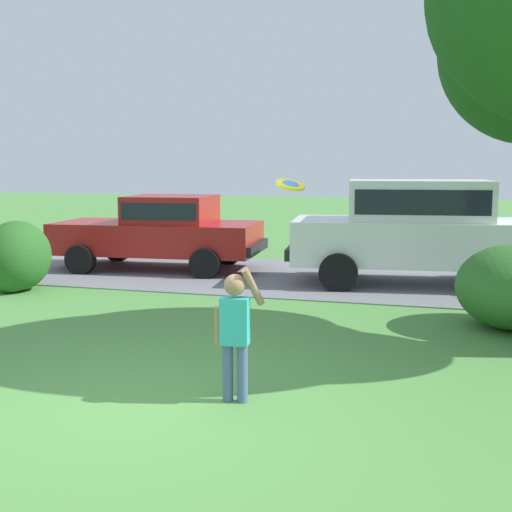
% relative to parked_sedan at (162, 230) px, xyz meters
% --- Properties ---
extents(ground_plane, '(80.00, 80.00, 0.00)m').
position_rel_parked_sedan_xyz_m(ground_plane, '(3.17, -7.57, -0.85)').
color(ground_plane, '#518E42').
extents(driveway_strip, '(28.00, 4.40, 0.02)m').
position_rel_parked_sedan_xyz_m(driveway_strip, '(3.17, -0.19, -0.84)').
color(driveway_strip, slate).
rests_on(driveway_strip, ground).
extents(shrub_near_tree, '(1.12, 1.30, 1.23)m').
position_rel_parked_sedan_xyz_m(shrub_near_tree, '(-1.46, -2.94, -0.28)').
color(shrub_near_tree, '#286023').
rests_on(shrub_near_tree, ground).
extents(parked_sedan, '(4.52, 2.35, 1.56)m').
position_rel_parked_sedan_xyz_m(parked_sedan, '(0.00, 0.00, 0.00)').
color(parked_sedan, maroon).
rests_on(parked_sedan, ground).
extents(parked_suv, '(4.88, 2.51, 1.92)m').
position_rel_parked_sedan_xyz_m(parked_suv, '(5.24, -0.34, 0.23)').
color(parked_suv, white).
rests_on(parked_suv, ground).
extents(child_thrower, '(0.44, 0.29, 1.29)m').
position_rel_parked_sedan_xyz_m(child_thrower, '(3.92, -7.14, -0.13)').
color(child_thrower, '#4C608C').
rests_on(child_thrower, ground).
extents(frisbee, '(0.29, 0.28, 0.15)m').
position_rel_parked_sedan_xyz_m(frisbee, '(4.34, -6.73, 1.17)').
color(frisbee, yellow).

